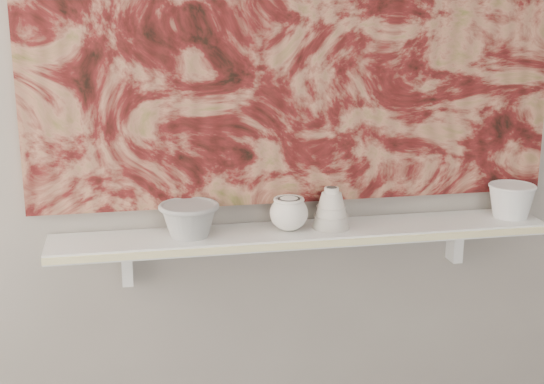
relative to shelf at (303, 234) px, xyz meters
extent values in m
plane|color=gray|center=(0.00, 0.09, 0.44)|extent=(3.60, 0.00, 3.60)
cube|color=silver|center=(0.00, 0.00, 0.00)|extent=(1.40, 0.18, 0.03)
cube|color=beige|center=(0.00, -0.09, 0.00)|extent=(1.40, 0.01, 0.02)
cube|color=silver|center=(-0.49, 0.06, -0.07)|extent=(0.03, 0.06, 0.12)
cube|color=silver|center=(0.49, 0.06, -0.07)|extent=(0.03, 0.06, 0.12)
cube|color=#5B1616|center=(0.00, 0.08, 0.62)|extent=(1.50, 0.02, 1.10)
cube|color=black|center=(0.45, 0.07, 0.32)|extent=(0.09, 0.00, 0.08)
camera|label=1|loc=(-0.47, -1.97, 0.66)|focal=50.00mm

